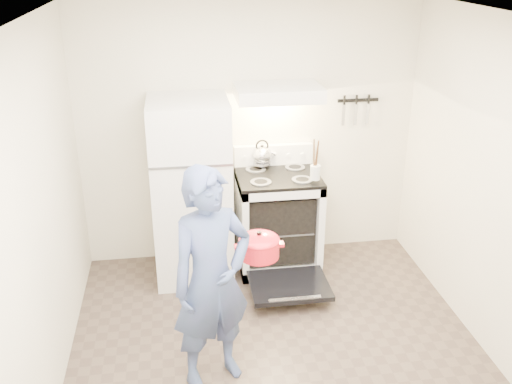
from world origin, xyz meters
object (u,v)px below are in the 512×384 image
stove_body (278,222)px  dutch_oven (259,248)px  refrigerator (191,191)px  tea_kettle (262,154)px  person (212,280)px

stove_body → dutch_oven: size_ratio=2.51×
refrigerator → dutch_oven: (0.45, -1.18, 0.02)m
stove_body → dutch_oven: bearing=-106.8°
tea_kettle → person: bearing=-109.6°
stove_body → tea_kettle: size_ratio=3.34×
refrigerator → tea_kettle: 0.77m
tea_kettle → refrigerator: bearing=-160.5°
tea_kettle → dutch_oven: bearing=-99.7°
tea_kettle → dutch_oven: size_ratio=0.75×
refrigerator → dutch_oven: size_ratio=4.64×
refrigerator → dutch_oven: refrigerator is taller
tea_kettle → person: person is taller
stove_body → tea_kettle: 0.68m
dutch_oven → person: bearing=-141.2°
stove_body → tea_kettle: (-0.12, 0.22, 0.63)m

